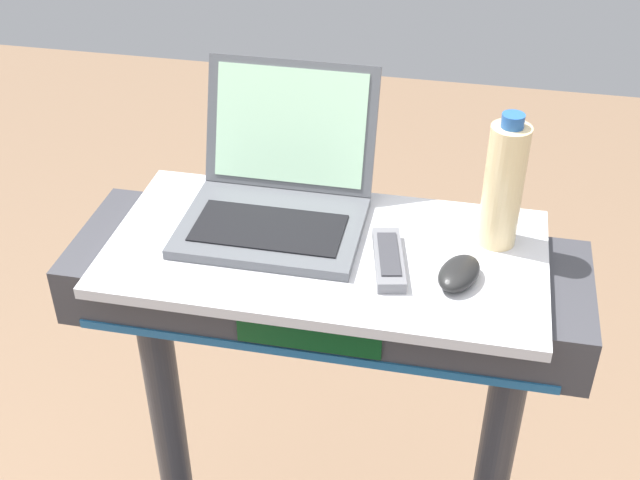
{
  "coord_description": "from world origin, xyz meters",
  "views": [
    {
      "loc": [
        0.22,
        -0.43,
        1.95
      ],
      "look_at": [
        0.0,
        0.65,
        1.19
      ],
      "focal_mm": 46.52,
      "sensor_mm": 36.0,
      "label": 1
    }
  ],
  "objects_px": {
    "laptop": "(278,193)",
    "computer_mouse": "(459,273)",
    "tv_remote": "(389,259)",
    "water_bottle": "(503,185)"
  },
  "relations": [
    {
      "from": "water_bottle",
      "to": "tv_remote",
      "type": "relative_size",
      "value": 1.45
    },
    {
      "from": "laptop",
      "to": "computer_mouse",
      "type": "xyz_separation_m",
      "value": [
        0.33,
        -0.13,
        -0.03
      ]
    },
    {
      "from": "laptop",
      "to": "tv_remote",
      "type": "height_order",
      "value": "laptop"
    },
    {
      "from": "computer_mouse",
      "to": "laptop",
      "type": "bearing_deg",
      "value": 177.06
    },
    {
      "from": "computer_mouse",
      "to": "tv_remote",
      "type": "height_order",
      "value": "computer_mouse"
    },
    {
      "from": "water_bottle",
      "to": "computer_mouse",
      "type": "bearing_deg",
      "value": -113.42
    },
    {
      "from": "water_bottle",
      "to": "tv_remote",
      "type": "xyz_separation_m",
      "value": [
        -0.17,
        -0.1,
        -0.1
      ]
    },
    {
      "from": "water_bottle",
      "to": "tv_remote",
      "type": "bearing_deg",
      "value": -148.8
    },
    {
      "from": "computer_mouse",
      "to": "water_bottle",
      "type": "bearing_deg",
      "value": 85.01
    },
    {
      "from": "laptop",
      "to": "water_bottle",
      "type": "bearing_deg",
      "value": 3.37
    }
  ]
}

